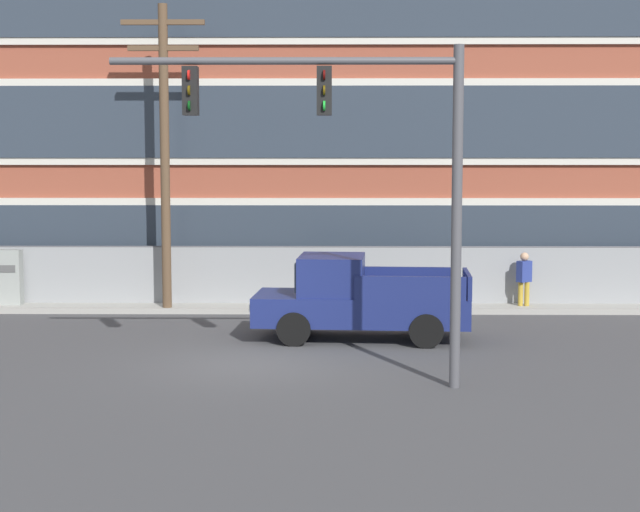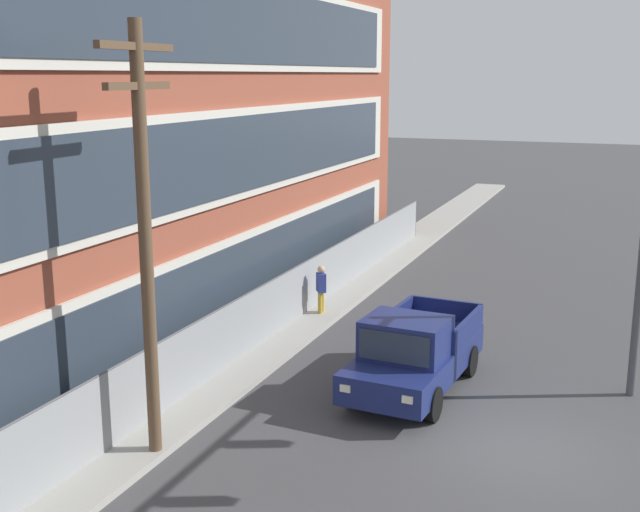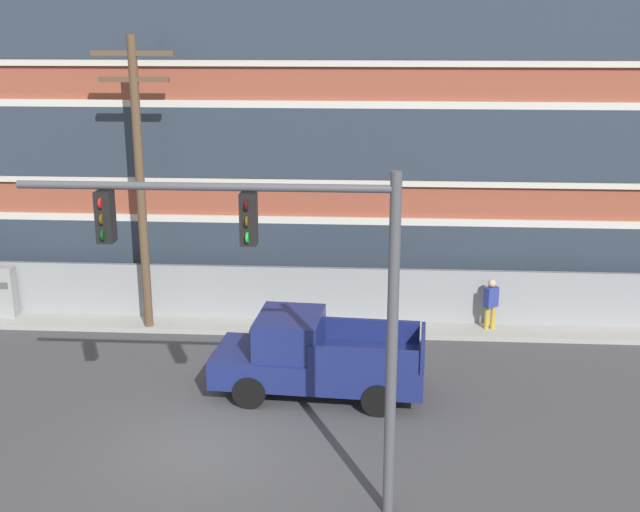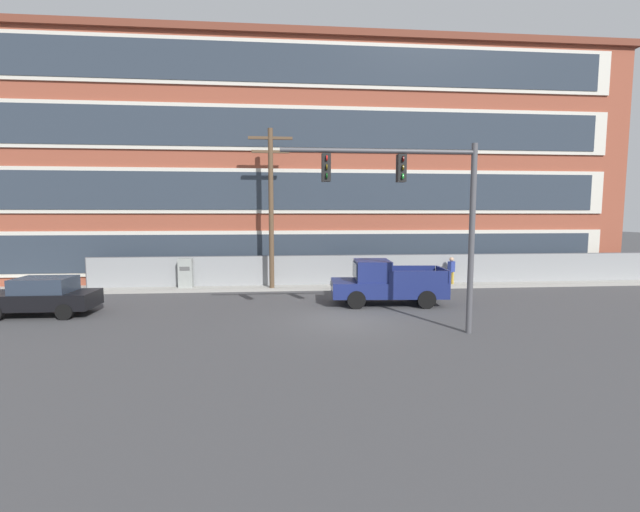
{
  "view_description": "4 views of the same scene",
  "coord_description": "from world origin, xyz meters",
  "px_view_note": "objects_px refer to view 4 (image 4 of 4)",
  "views": [
    {
      "loc": [
        1.66,
        -20.48,
        4.39
      ],
      "look_at": [
        1.43,
        1.84,
        2.13
      ],
      "focal_mm": 55.0,
      "sensor_mm": 36.0,
      "label": 1
    },
    {
      "loc": [
        -15.62,
        -1.79,
        7.57
      ],
      "look_at": [
        0.18,
        4.49,
        3.71
      ],
      "focal_mm": 45.0,
      "sensor_mm": 36.0,
      "label": 2
    },
    {
      "loc": [
        3.63,
        -15.25,
        8.77
      ],
      "look_at": [
        2.4,
        3.61,
        3.35
      ],
      "focal_mm": 45.0,
      "sensor_mm": 36.0,
      "label": 3
    },
    {
      "loc": [
        -2.41,
        -16.06,
        4.09
      ],
      "look_at": [
        -0.81,
        1.62,
        2.37
      ],
      "focal_mm": 24.0,
      "sensor_mm": 36.0,
      "label": 4
    }
  ],
  "objects_px": {
    "pickup_truck_navy": "(385,283)",
    "pedestrian_near_cabinet": "(451,270)",
    "utility_pole_near_corner": "(271,203)",
    "sedan_black": "(42,296)",
    "traffic_signal_mast": "(419,198)",
    "electrical_cabinet": "(186,274)"
  },
  "relations": [
    {
      "from": "pedestrian_near_cabinet",
      "to": "pickup_truck_navy",
      "type": "bearing_deg",
      "value": -138.4
    },
    {
      "from": "pickup_truck_navy",
      "to": "pedestrian_near_cabinet",
      "type": "height_order",
      "value": "pickup_truck_navy"
    },
    {
      "from": "traffic_signal_mast",
      "to": "pedestrian_near_cabinet",
      "type": "xyz_separation_m",
      "value": [
        5.03,
        9.3,
        -3.65
      ]
    },
    {
      "from": "sedan_black",
      "to": "pedestrian_near_cabinet",
      "type": "height_order",
      "value": "pedestrian_near_cabinet"
    },
    {
      "from": "pickup_truck_navy",
      "to": "electrical_cabinet",
      "type": "xyz_separation_m",
      "value": [
        -9.88,
        4.46,
        -0.08
      ]
    },
    {
      "from": "pickup_truck_navy",
      "to": "utility_pole_near_corner",
      "type": "height_order",
      "value": "utility_pole_near_corner"
    },
    {
      "from": "electrical_cabinet",
      "to": "sedan_black",
      "type": "bearing_deg",
      "value": -130.03
    },
    {
      "from": "utility_pole_near_corner",
      "to": "electrical_cabinet",
      "type": "xyz_separation_m",
      "value": [
        -4.64,
        0.51,
        -3.85
      ]
    },
    {
      "from": "sedan_black",
      "to": "utility_pole_near_corner",
      "type": "distance_m",
      "value": 11.09
    },
    {
      "from": "pedestrian_near_cabinet",
      "to": "utility_pole_near_corner",
      "type": "bearing_deg",
      "value": -177.74
    },
    {
      "from": "pickup_truck_navy",
      "to": "sedan_black",
      "type": "relative_size",
      "value": 1.26
    },
    {
      "from": "utility_pole_near_corner",
      "to": "traffic_signal_mast",
      "type": "bearing_deg",
      "value": -60.18
    },
    {
      "from": "sedan_black",
      "to": "electrical_cabinet",
      "type": "height_order",
      "value": "electrical_cabinet"
    },
    {
      "from": "utility_pole_near_corner",
      "to": "pedestrian_near_cabinet",
      "type": "height_order",
      "value": "utility_pole_near_corner"
    },
    {
      "from": "electrical_cabinet",
      "to": "traffic_signal_mast",
      "type": "bearing_deg",
      "value": -44.02
    },
    {
      "from": "pickup_truck_navy",
      "to": "electrical_cabinet",
      "type": "bearing_deg",
      "value": 155.71
    },
    {
      "from": "sedan_black",
      "to": "traffic_signal_mast",
      "type": "bearing_deg",
      "value": -15.77
    },
    {
      "from": "electrical_cabinet",
      "to": "pedestrian_near_cabinet",
      "type": "distance_m",
      "value": 14.77
    },
    {
      "from": "pickup_truck_navy",
      "to": "pedestrian_near_cabinet",
      "type": "relative_size",
      "value": 3.13
    },
    {
      "from": "utility_pole_near_corner",
      "to": "electrical_cabinet",
      "type": "height_order",
      "value": "utility_pole_near_corner"
    },
    {
      "from": "traffic_signal_mast",
      "to": "pedestrian_near_cabinet",
      "type": "bearing_deg",
      "value": 61.6
    },
    {
      "from": "traffic_signal_mast",
      "to": "electrical_cabinet",
      "type": "distance_m",
      "value": 14.06
    }
  ]
}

